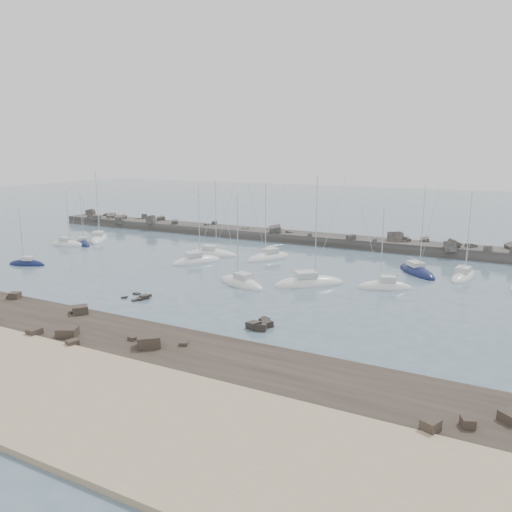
{
  "coord_description": "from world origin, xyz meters",
  "views": [
    {
      "loc": [
        38.11,
        -56.49,
        18.68
      ],
      "look_at": [
        2.18,
        12.0,
        2.18
      ],
      "focal_mm": 35.0,
      "sensor_mm": 36.0,
      "label": 1
    }
  ],
  "objects_px": {
    "sailboat_3": "(196,262)",
    "sailboat_7": "(309,284)",
    "sailboat_6": "(269,258)",
    "sailboat_2": "(27,264)",
    "sailboat_0": "(67,245)",
    "sailboat_1": "(99,239)",
    "sailboat_5": "(241,284)",
    "sailboat_8": "(417,272)",
    "sailboat_13": "(83,244)",
    "sailboat_9": "(385,287)",
    "sailboat_10": "(463,277)",
    "sailboat_4": "(213,254)"
  },
  "relations": [
    {
      "from": "sailboat_3",
      "to": "sailboat_7",
      "type": "relative_size",
      "value": 0.87
    },
    {
      "from": "sailboat_6",
      "to": "sailboat_2",
      "type": "bearing_deg",
      "value": -145.78
    },
    {
      "from": "sailboat_0",
      "to": "sailboat_1",
      "type": "distance_m",
      "value": 7.35
    },
    {
      "from": "sailboat_5",
      "to": "sailboat_8",
      "type": "bearing_deg",
      "value": 41.83
    },
    {
      "from": "sailboat_2",
      "to": "sailboat_6",
      "type": "height_order",
      "value": "sailboat_6"
    },
    {
      "from": "sailboat_7",
      "to": "sailboat_13",
      "type": "xyz_separation_m",
      "value": [
        -51.87,
        7.52,
        -0.02
      ]
    },
    {
      "from": "sailboat_9",
      "to": "sailboat_10",
      "type": "relative_size",
      "value": 0.87
    },
    {
      "from": "sailboat_1",
      "to": "sailboat_10",
      "type": "bearing_deg",
      "value": 1.53
    },
    {
      "from": "sailboat_1",
      "to": "sailboat_6",
      "type": "xyz_separation_m",
      "value": [
        39.95,
        0.09,
        0.0
      ]
    },
    {
      "from": "sailboat_3",
      "to": "sailboat_0",
      "type": "bearing_deg",
      "value": 178.39
    },
    {
      "from": "sailboat_13",
      "to": "sailboat_10",
      "type": "bearing_deg",
      "value": 5.6
    },
    {
      "from": "sailboat_4",
      "to": "sailboat_7",
      "type": "bearing_deg",
      "value": -25.24
    },
    {
      "from": "sailboat_0",
      "to": "sailboat_6",
      "type": "relative_size",
      "value": 0.84
    },
    {
      "from": "sailboat_9",
      "to": "sailboat_6",
      "type": "bearing_deg",
      "value": 157.02
    },
    {
      "from": "sailboat_0",
      "to": "sailboat_10",
      "type": "xyz_separation_m",
      "value": [
        72.75,
        9.14,
        0.0
      ]
    },
    {
      "from": "sailboat_7",
      "to": "sailboat_13",
      "type": "relative_size",
      "value": 1.47
    },
    {
      "from": "sailboat_6",
      "to": "sailboat_9",
      "type": "height_order",
      "value": "sailboat_6"
    },
    {
      "from": "sailboat_3",
      "to": "sailboat_7",
      "type": "xyz_separation_m",
      "value": [
        22.25,
        -4.43,
        0.01
      ]
    },
    {
      "from": "sailboat_0",
      "to": "sailboat_3",
      "type": "xyz_separation_m",
      "value": [
        31.6,
        -0.89,
        0.0
      ]
    },
    {
      "from": "sailboat_2",
      "to": "sailboat_10",
      "type": "bearing_deg",
      "value": 20.73
    },
    {
      "from": "sailboat_9",
      "to": "sailboat_13",
      "type": "relative_size",
      "value": 1.09
    },
    {
      "from": "sailboat_7",
      "to": "sailboat_10",
      "type": "distance_m",
      "value": 23.8
    },
    {
      "from": "sailboat_8",
      "to": "sailboat_5",
      "type": "bearing_deg",
      "value": -138.17
    },
    {
      "from": "sailboat_13",
      "to": "sailboat_1",
      "type": "bearing_deg",
      "value": 97.4
    },
    {
      "from": "sailboat_3",
      "to": "sailboat_8",
      "type": "distance_m",
      "value": 35.78
    },
    {
      "from": "sailboat_0",
      "to": "sailboat_6",
      "type": "bearing_deg",
      "value": 10.05
    },
    {
      "from": "sailboat_3",
      "to": "sailboat_6",
      "type": "distance_m",
      "value": 12.7
    },
    {
      "from": "sailboat_0",
      "to": "sailboat_9",
      "type": "relative_size",
      "value": 1.0
    },
    {
      "from": "sailboat_2",
      "to": "sailboat_8",
      "type": "xyz_separation_m",
      "value": [
        58.26,
        24.17,
        0.01
      ]
    },
    {
      "from": "sailboat_4",
      "to": "sailboat_6",
      "type": "distance_m",
      "value": 10.65
    },
    {
      "from": "sailboat_5",
      "to": "sailboat_10",
      "type": "xyz_separation_m",
      "value": [
        27.38,
        18.94,
        -0.01
      ]
    },
    {
      "from": "sailboat_1",
      "to": "sailboat_3",
      "type": "relative_size",
      "value": 1.11
    },
    {
      "from": "sailboat_7",
      "to": "sailboat_9",
      "type": "bearing_deg",
      "value": 17.5
    },
    {
      "from": "sailboat_6",
      "to": "sailboat_8",
      "type": "bearing_deg",
      "value": 3.25
    },
    {
      "from": "sailboat_5",
      "to": "sailboat_9",
      "type": "xyz_separation_m",
      "value": [
        18.37,
        7.59,
        0.0
      ]
    },
    {
      "from": "sailboat_3",
      "to": "sailboat_10",
      "type": "height_order",
      "value": "sailboat_3"
    },
    {
      "from": "sailboat_2",
      "to": "sailboat_6",
      "type": "xyz_separation_m",
      "value": [
        33.48,
        22.77,
        0.02
      ]
    },
    {
      "from": "sailboat_1",
      "to": "sailboat_4",
      "type": "bearing_deg",
      "value": -3.26
    },
    {
      "from": "sailboat_6",
      "to": "sailboat_8",
      "type": "relative_size",
      "value": 0.97
    },
    {
      "from": "sailboat_9",
      "to": "sailboat_13",
      "type": "bearing_deg",
      "value": 175.92
    },
    {
      "from": "sailboat_4",
      "to": "sailboat_5",
      "type": "height_order",
      "value": "sailboat_4"
    },
    {
      "from": "sailboat_0",
      "to": "sailboat_13",
      "type": "bearing_deg",
      "value": 47.94
    },
    {
      "from": "sailboat_0",
      "to": "sailboat_10",
      "type": "height_order",
      "value": "sailboat_10"
    },
    {
      "from": "sailboat_5",
      "to": "sailboat_9",
      "type": "relative_size",
      "value": 1.14
    },
    {
      "from": "sailboat_1",
      "to": "sailboat_5",
      "type": "height_order",
      "value": "sailboat_1"
    },
    {
      "from": "sailboat_2",
      "to": "sailboat_10",
      "type": "distance_m",
      "value": 69.44
    },
    {
      "from": "sailboat_0",
      "to": "sailboat_9",
      "type": "bearing_deg",
      "value": -1.98
    },
    {
      "from": "sailboat_0",
      "to": "sailboat_5",
      "type": "height_order",
      "value": "sailboat_5"
    },
    {
      "from": "sailboat_8",
      "to": "sailboat_9",
      "type": "bearing_deg",
      "value": -102.01
    },
    {
      "from": "sailboat_4",
      "to": "sailboat_8",
      "type": "height_order",
      "value": "sailboat_8"
    }
  ]
}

